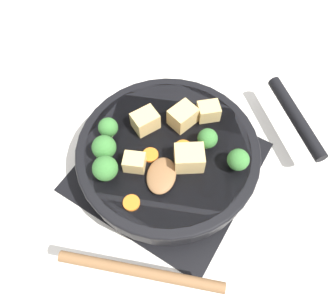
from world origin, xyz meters
TOP-DOWN VIEW (x-y plane):
  - ground_plane at (0.00, 0.00)m, footprint 2.40×2.40m
  - front_burner_grate at (0.00, 0.00)m, footprint 0.31×0.31m
  - skillet_pan at (0.00, 0.00)m, footprint 0.41×0.43m
  - wooden_spoon at (0.05, -0.14)m, footprint 0.23×0.23m
  - tofu_cube_center_large at (-0.06, 0.02)m, footprint 0.05×0.05m
  - tofu_cube_near_handle at (0.05, -0.01)m, footprint 0.06×0.06m
  - tofu_cube_east_chunk at (0.03, 0.10)m, footprint 0.05×0.05m
  - tofu_cube_west_chunk at (-0.03, -0.06)m, footprint 0.04×0.04m
  - tofu_cube_back_piece at (-0.01, 0.06)m, footprint 0.05×0.05m
  - broccoli_floret_near_spoon at (0.12, 0.03)m, footprint 0.04×0.04m
  - broccoli_floret_center_top at (-0.08, -0.07)m, footprint 0.04×0.04m
  - broccoli_floret_east_rim at (-0.10, -0.03)m, footprint 0.03×0.03m
  - broccoli_floret_west_rim at (0.06, 0.04)m, footprint 0.03×0.03m
  - broccoli_floret_north_edge at (-0.06, -0.10)m, footprint 0.04×0.04m
  - carrot_slice_orange_thin at (0.02, 0.01)m, footprint 0.03×0.03m
  - carrot_slice_near_center at (-0.02, -0.03)m, footprint 0.03×0.03m
  - carrot_slice_edge_slice at (0.01, -0.12)m, footprint 0.03×0.03m

SIDE VIEW (x-z plane):
  - ground_plane at x=0.00m, z-range 0.00..0.00m
  - front_burner_grate at x=0.00m, z-range 0.00..0.03m
  - skillet_pan at x=0.00m, z-range 0.03..0.08m
  - carrot_slice_orange_thin at x=0.02m, z-range 0.08..0.08m
  - carrot_slice_near_center at x=-0.02m, z-range 0.08..0.08m
  - carrot_slice_edge_slice at x=0.01m, z-range 0.08..0.08m
  - wooden_spoon at x=0.05m, z-range 0.08..0.09m
  - tofu_cube_west_chunk at x=-0.03m, z-range 0.08..0.10m
  - tofu_cube_east_chunk at x=0.03m, z-range 0.08..0.11m
  - tofu_cube_center_large at x=-0.06m, z-range 0.08..0.11m
  - tofu_cube_back_piece at x=-0.01m, z-range 0.08..0.11m
  - tofu_cube_near_handle at x=0.05m, z-range 0.08..0.11m
  - broccoli_floret_east_rim at x=-0.10m, z-range 0.08..0.12m
  - broccoli_floret_west_rim at x=0.06m, z-range 0.08..0.12m
  - broccoli_floret_near_spoon at x=0.12m, z-range 0.08..0.12m
  - broccoli_floret_center_top at x=-0.08m, z-range 0.08..0.13m
  - broccoli_floret_north_edge at x=-0.06m, z-range 0.08..0.13m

